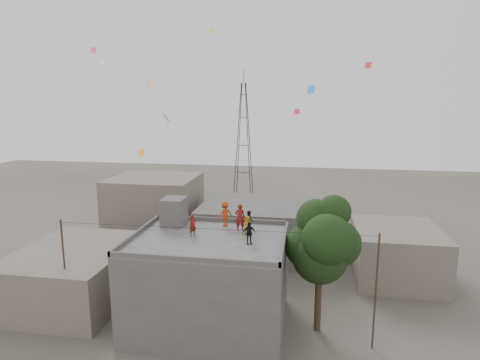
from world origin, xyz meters
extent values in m
plane|color=#454039|center=(0.00, 0.00, 0.00)|extent=(140.00, 140.00, 0.00)
cube|color=#4D4B48|center=(0.00, 0.00, 3.00)|extent=(10.00, 8.00, 6.00)
cube|color=#555250|center=(0.00, 0.00, 6.05)|extent=(10.00, 8.00, 0.10)
cube|color=#4D4B48|center=(0.00, 3.92, 6.25)|extent=(10.00, 0.15, 0.30)
cube|color=#4D4B48|center=(0.00, -3.92, 6.25)|extent=(10.00, 0.15, 0.30)
cube|color=#4D4B48|center=(4.92, 0.00, 6.25)|extent=(0.15, 8.00, 0.30)
cube|color=#4D4B48|center=(-4.92, 0.00, 6.25)|extent=(0.15, 8.00, 0.30)
cube|color=#4D4B48|center=(-3.20, 2.60, 7.10)|extent=(1.60, 1.80, 2.00)
cube|color=#686052|center=(-11.00, 2.00, 2.00)|extent=(8.00, 10.00, 4.00)
cube|color=#4D4B48|center=(2.00, 14.00, 2.50)|extent=(12.00, 9.00, 5.00)
cube|color=#686052|center=(-10.00, 16.00, 3.50)|extent=(9.00, 8.00, 7.00)
cube|color=#686052|center=(14.00, 10.00, 2.20)|extent=(7.00, 8.00, 4.40)
cylinder|color=black|center=(7.20, 0.50, 2.00)|extent=(0.44, 0.44, 4.00)
cylinder|color=black|center=(7.35, 0.60, 3.60)|extent=(0.64, 0.91, 2.14)
sphere|color=black|center=(7.20, 0.50, 5.20)|extent=(3.60, 3.60, 3.60)
sphere|color=black|center=(8.30, 0.80, 6.00)|extent=(3.00, 3.00, 3.00)
sphere|color=black|center=(6.30, 1.00, 5.60)|extent=(2.80, 2.80, 2.80)
sphere|color=black|center=(7.60, -0.30, 6.60)|extent=(3.20, 3.20, 3.20)
sphere|color=black|center=(6.90, 1.40, 7.40)|extent=(2.60, 2.60, 2.60)
sphere|color=black|center=(8.00, 1.10, 8.00)|extent=(2.20, 2.20, 2.20)
cylinder|color=black|center=(-9.50, -1.50, 3.70)|extent=(0.12, 0.12, 7.40)
cylinder|color=black|center=(10.50, -1.00, 3.70)|extent=(0.12, 0.12, 7.40)
cylinder|color=black|center=(0.50, -1.25, 7.20)|extent=(20.00, 0.52, 0.02)
cylinder|color=black|center=(-4.85, 39.15, 9.00)|extent=(1.27, 1.27, 18.01)
cylinder|color=black|center=(-3.15, 39.15, 9.00)|extent=(1.27, 1.27, 18.01)
cylinder|color=black|center=(-3.15, 40.85, 9.00)|extent=(1.27, 1.27, 18.01)
cylinder|color=black|center=(-4.85, 40.85, 9.00)|extent=(1.27, 1.27, 18.01)
cube|color=black|center=(-4.00, 40.00, 3.60)|extent=(2.36, 0.08, 0.08)
cube|color=black|center=(-4.00, 40.00, 3.60)|extent=(0.08, 2.36, 0.08)
cube|color=black|center=(-4.00, 40.00, 8.10)|extent=(1.81, 0.08, 0.08)
cube|color=black|center=(-4.00, 40.00, 8.10)|extent=(0.08, 1.81, 0.08)
cube|color=black|center=(-4.00, 40.00, 12.60)|extent=(1.26, 0.08, 0.08)
cube|color=black|center=(-4.00, 40.00, 12.60)|extent=(0.08, 1.26, 0.08)
cube|color=black|center=(-4.00, 40.00, 16.20)|extent=(0.82, 0.08, 0.08)
cube|color=black|center=(-4.00, 40.00, 16.20)|extent=(0.08, 0.82, 0.08)
cylinder|color=black|center=(-4.00, 40.00, 19.00)|extent=(0.08, 0.08, 2.00)
imported|color=maroon|center=(1.74, 2.08, 7.05)|extent=(0.73, 0.51, 1.90)
imported|color=#B76B14|center=(2.37, 1.37, 6.74)|extent=(0.75, 0.71, 1.28)
imported|color=black|center=(2.34, 2.38, 6.79)|extent=(0.75, 0.83, 1.37)
imported|color=black|center=(2.75, -0.52, 6.82)|extent=(0.92, 0.66, 1.45)
imported|color=#B33E14|center=(0.51, 2.91, 7.02)|extent=(1.35, 1.26, 1.83)
imported|color=maroon|center=(-1.17, 0.43, 6.82)|extent=(0.61, 0.62, 1.45)
plane|color=orange|center=(-6.69, 5.41, 11.01)|extent=(0.53, 0.18, 0.50)
plane|color=#F82764|center=(5.31, 7.94, 14.18)|extent=(0.45, 0.17, 0.43)
plane|color=yellow|center=(-1.84, 9.20, 20.64)|extent=(0.40, 0.29, 0.28)
plane|color=blue|center=(6.31, 2.19, 15.67)|extent=(0.53, 0.42, 0.50)
plane|color=white|center=(-11.12, 8.52, 18.22)|extent=(0.25, 0.40, 0.38)
plane|color=orange|center=(7.00, 12.19, 21.80)|extent=(0.14, 0.33, 0.31)
plane|color=green|center=(-2.81, 0.57, 13.89)|extent=(0.62, 0.65, 0.47)
plane|color=#E33545|center=(10.37, 6.89, 17.53)|extent=(0.53, 0.36, 0.42)
plane|color=orange|center=(-4.25, 1.47, 16.03)|extent=(0.51, 0.48, 0.35)
plane|color=#4AB9DF|center=(4.01, 13.29, 23.00)|extent=(0.17, 0.42, 0.39)
plane|color=#FF507A|center=(-9.18, 3.54, 18.57)|extent=(0.31, 0.42, 0.39)
camera|label=1|loc=(6.14, -24.30, 14.82)|focal=30.00mm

